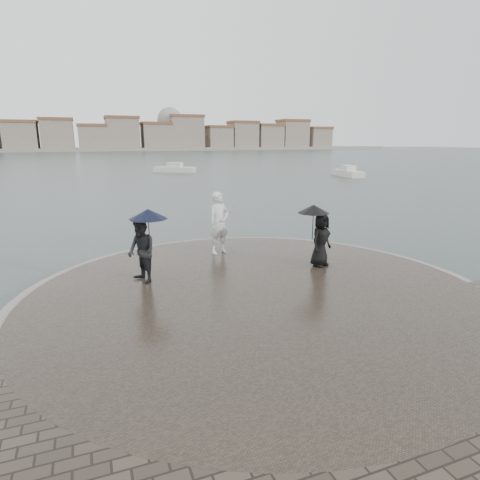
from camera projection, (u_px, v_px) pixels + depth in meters
name	position (u px, v px, depth m)	size (l,w,h in m)	color
ground	(332.00, 374.00, 7.47)	(400.00, 400.00, 0.00)	#2B3835
kerb_ring	(258.00, 298.00, 10.60)	(12.50, 12.50, 0.32)	gray
quay_tip	(258.00, 298.00, 10.60)	(11.90, 11.90, 0.36)	#2D261E
statue	(219.00, 223.00, 13.89)	(0.79, 0.52, 2.16)	silver
visitor_left	(143.00, 242.00, 11.04)	(1.25, 1.16, 2.04)	black
visitor_right	(319.00, 232.00, 12.44)	(1.23, 1.01, 1.95)	black
far_skyline	(75.00, 136.00, 149.42)	(260.00, 20.00, 37.00)	gray
boats	(256.00, 171.00, 50.74)	(21.95, 18.41, 1.50)	beige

